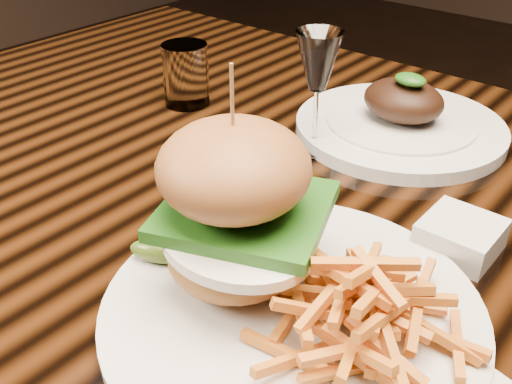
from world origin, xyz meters
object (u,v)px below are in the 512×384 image
Objects in this scene: wine_glass at (318,66)px; far_dish at (400,122)px; dining_table at (359,265)px; burger_plate at (287,263)px.

far_dish is (0.06, 0.12, -0.10)m from wine_glass.
dining_table is 4.85× the size of burger_plate.
wine_glass reaches higher than dining_table.
far_dish is at bearing 94.55° from burger_plate.
burger_plate is at bearing -80.84° from dining_table.
burger_plate reaches higher than far_dish.
burger_plate is at bearing -59.57° from wine_glass.
dining_table is 5.63× the size of far_dish.
dining_table is at bearing -71.84° from far_dish.
far_dish is (-0.06, 0.20, 0.09)m from dining_table.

